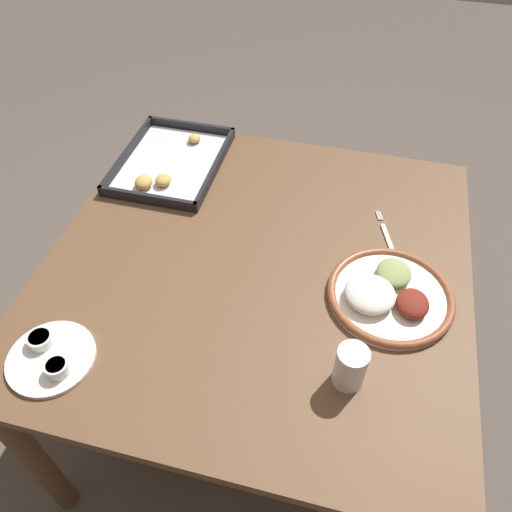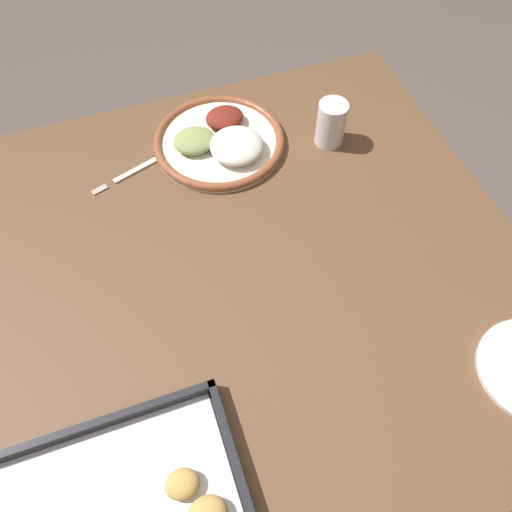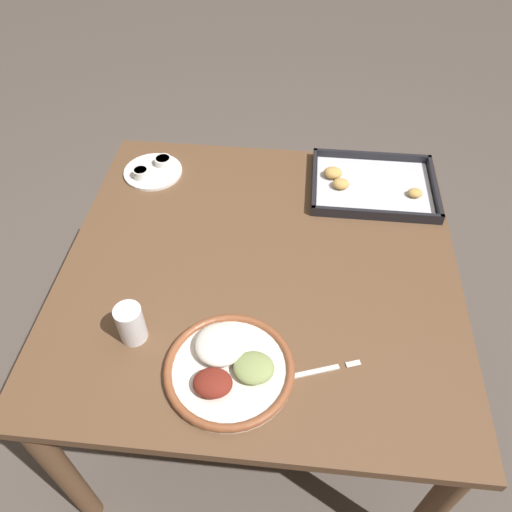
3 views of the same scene
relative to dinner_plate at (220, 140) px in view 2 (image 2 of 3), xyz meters
The scene contains 5 objects.
ground_plane 0.80m from the dinner_plate, 82.90° to the left, with size 8.00×8.00×0.00m, color #564C44.
dining_table 0.35m from the dinner_plate, 82.90° to the left, with size 1.08×1.07×0.72m.
dinner_plate is the anchor object (origin of this frame).
fork 0.19m from the dinner_plate, ahead, with size 0.22×0.09×0.00m.
drinking_cup 0.25m from the dinner_plate, 164.30° to the left, with size 0.07×0.07×0.10m.
Camera 2 is at (0.16, 0.49, 1.54)m, focal length 35.00 mm.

